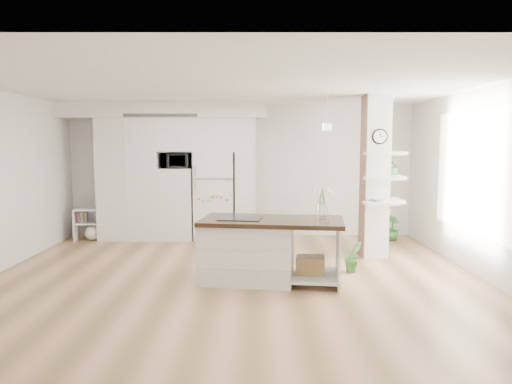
# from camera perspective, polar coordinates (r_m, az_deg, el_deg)

# --- Properties ---
(floor) EXTENTS (7.00, 6.00, 0.01)m
(floor) POSITION_cam_1_polar(r_m,az_deg,el_deg) (6.67, -2.66, -10.52)
(floor) COLOR tan
(floor) RESTS_ON ground
(room) EXTENTS (7.04, 6.04, 2.72)m
(room) POSITION_cam_1_polar(r_m,az_deg,el_deg) (6.40, -2.74, 5.62)
(room) COLOR white
(room) RESTS_ON ground
(cabinet_wall) EXTENTS (4.00, 0.71, 2.70)m
(cabinet_wall) POSITION_cam_1_polar(r_m,az_deg,el_deg) (9.24, -10.98, 3.46)
(cabinet_wall) COLOR white
(cabinet_wall) RESTS_ON floor
(refrigerator) EXTENTS (0.78, 0.69, 1.75)m
(refrigerator) POSITION_cam_1_polar(r_m,az_deg,el_deg) (9.17, -5.21, -0.43)
(refrigerator) COLOR white
(refrigerator) RESTS_ON floor
(column) EXTENTS (0.69, 0.90, 2.70)m
(column) POSITION_cam_1_polar(r_m,az_deg,el_deg) (7.82, 15.37, 1.79)
(column) COLOR silver
(column) RESTS_ON floor
(window) EXTENTS (0.00, 2.40, 2.40)m
(window) POSITION_cam_1_polar(r_m,az_deg,el_deg) (7.42, 25.36, 2.35)
(window) COLOR white
(window) RESTS_ON room
(pendant_light) EXTENTS (0.12, 0.12, 0.10)m
(pendant_light) POSITION_cam_1_polar(r_m,az_deg,el_deg) (6.69, 12.15, 7.77)
(pendant_light) COLOR white
(pendant_light) RESTS_ON room
(kitchen_island) EXTENTS (2.05, 1.18, 1.44)m
(kitchen_island) POSITION_cam_1_polar(r_m,az_deg,el_deg) (6.38, 0.00, -7.03)
(kitchen_island) COLOR white
(kitchen_island) RESTS_ON floor
(bookshelf) EXTENTS (0.57, 0.37, 0.63)m
(bookshelf) POSITION_cam_1_polar(r_m,az_deg,el_deg) (9.61, -20.03, -4.05)
(bookshelf) COLOR white
(bookshelf) RESTS_ON floor
(floor_plant_a) EXTENTS (0.30, 0.27, 0.47)m
(floor_plant_a) POSITION_cam_1_polar(r_m,az_deg,el_deg) (6.99, 12.04, -7.89)
(floor_plant_a) COLOR #32732E
(floor_plant_a) RESTS_ON floor
(floor_plant_b) EXTENTS (0.35, 0.35, 0.49)m
(floor_plant_b) POSITION_cam_1_polar(r_m,az_deg,el_deg) (9.44, 16.62, -4.33)
(floor_plant_b) COLOR #32732E
(floor_plant_b) RESTS_ON floor
(microwave) EXTENTS (0.54, 0.37, 0.30)m
(microwave) POSITION_cam_1_polar(r_m,az_deg,el_deg) (9.16, -9.98, 3.86)
(microwave) COLOR #2D2D2D
(microwave) RESTS_ON cabinet_wall
(shelf_plant) EXTENTS (0.27, 0.23, 0.30)m
(shelf_plant) POSITION_cam_1_polar(r_m,az_deg,el_deg) (8.05, 16.81, 3.09)
(shelf_plant) COLOR #32732E
(shelf_plant) RESTS_ON column
(decor_bowl) EXTENTS (0.22, 0.22, 0.05)m
(decor_bowl) POSITION_cam_1_polar(r_m,az_deg,el_deg) (7.61, 15.19, -0.97)
(decor_bowl) COLOR white
(decor_bowl) RESTS_ON column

